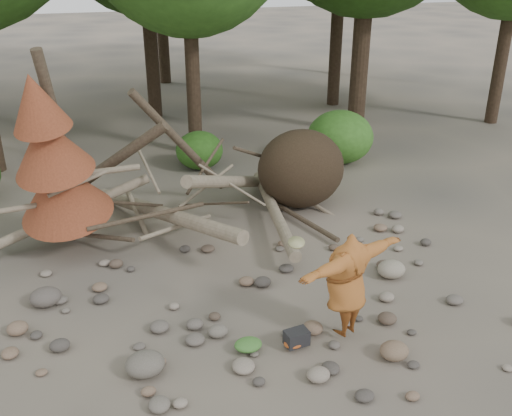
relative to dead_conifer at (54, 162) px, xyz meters
name	(u,v)px	position (x,y,z in m)	size (l,w,h in m)	color
ground	(256,316)	(3.12, -3.37, -2.11)	(120.00, 120.00, 0.00)	#514C44
deadfall_pile	(280,174)	(5.13, 0.87, -1.16)	(8.55, 5.24, 3.30)	#332619
dead_conifer	(54,162)	(0.00, 0.00, 0.00)	(2.06, 2.16, 4.35)	#4C3F30
bush_mid	(199,150)	(3.92, 4.43, -1.55)	(1.40, 1.40, 1.12)	#30651D
bush_right	(340,137)	(8.12, 3.63, -1.31)	(2.00, 2.00, 1.60)	#3C7825
frisbee_thrower	(347,284)	(4.34, -4.36, -1.11)	(2.34, 1.37, 1.85)	#A25A24
backpack	(296,341)	(3.47, -4.41, -1.98)	(0.38, 0.26, 0.26)	black
cloth_green	(248,347)	(2.69, -4.27, -2.03)	(0.45, 0.38, 0.17)	#3C712D
cloth_orange	(293,346)	(3.41, -4.43, -2.05)	(0.32, 0.26, 0.12)	#AA4B1D
boulder_front_left	(145,364)	(1.04, -4.29, -1.93)	(0.61, 0.54, 0.36)	#645D53
boulder_front_right	(394,351)	(4.84, -5.15, -1.97)	(0.47, 0.42, 0.28)	#78614B
boulder_mid_right	(391,269)	(6.10, -2.92, -1.94)	(0.56, 0.51, 0.34)	gray
boulder_mid_left	(45,297)	(-0.42, -1.83, -1.94)	(0.56, 0.51, 0.34)	#575049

